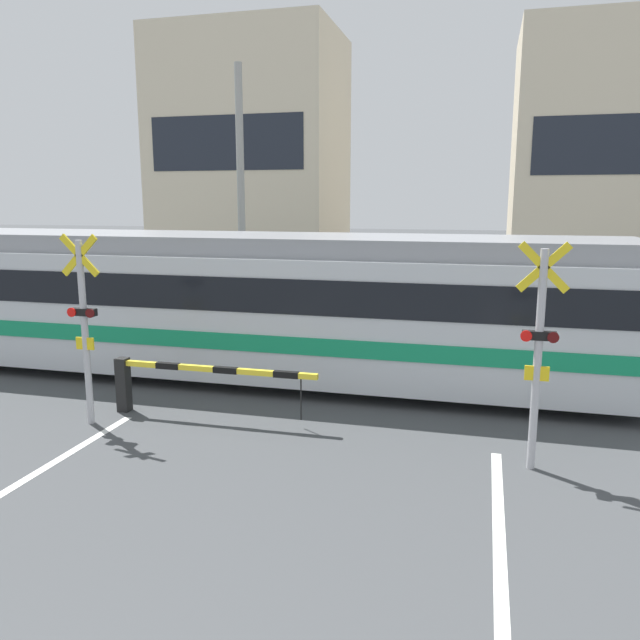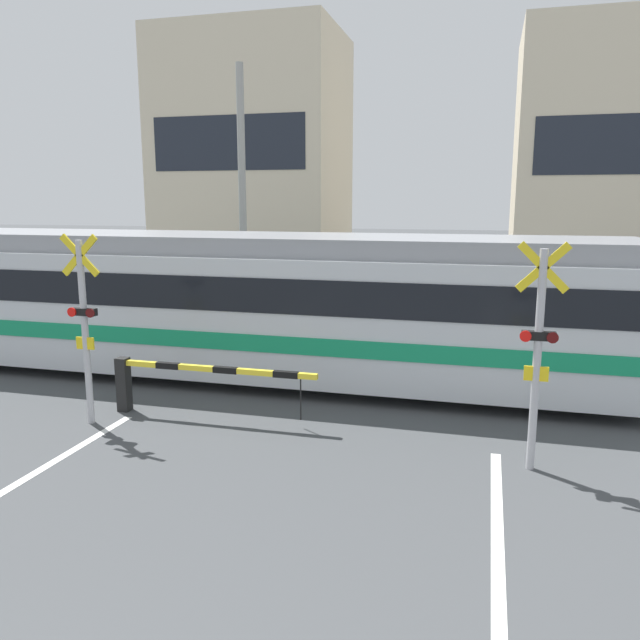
# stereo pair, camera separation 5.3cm
# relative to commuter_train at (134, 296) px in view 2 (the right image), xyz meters

# --- Properties ---
(rail_track_near) EXTENTS (50.00, 0.10, 0.08)m
(rail_track_near) POSITION_rel_commuter_train_xyz_m (4.70, -0.72, -1.56)
(rail_track_near) COLOR gray
(rail_track_near) RESTS_ON ground_plane
(rail_track_far) EXTENTS (50.00, 0.10, 0.08)m
(rail_track_far) POSITION_rel_commuter_train_xyz_m (4.70, 0.72, -1.56)
(rail_track_far) COLOR gray
(rail_track_far) RESTS_ON ground_plane
(commuter_train) EXTENTS (20.71, 3.05, 2.97)m
(commuter_train) POSITION_rel_commuter_train_xyz_m (0.00, 0.00, 0.00)
(commuter_train) COLOR silver
(commuter_train) RESTS_ON ground_plane
(crossing_barrier_near) EXTENTS (3.63, 0.20, 0.96)m
(crossing_barrier_near) POSITION_rel_commuter_train_xyz_m (2.38, -2.76, -0.91)
(crossing_barrier_near) COLOR black
(crossing_barrier_near) RESTS_ON ground_plane
(crossing_barrier_far) EXTENTS (3.63, 0.20, 0.96)m
(crossing_barrier_far) POSITION_rel_commuter_train_xyz_m (7.03, 2.81, -0.91)
(crossing_barrier_far) COLOR black
(crossing_barrier_far) RESTS_ON ground_plane
(crossing_signal_left) EXTENTS (0.68, 0.15, 3.14)m
(crossing_signal_left) POSITION_rel_commuter_train_xyz_m (1.21, -3.45, 0.13)
(crossing_signal_left) COLOR #B2B2B7
(crossing_signal_left) RESTS_ON ground_plane
(crossing_signal_right) EXTENTS (0.68, 0.15, 3.14)m
(crossing_signal_right) POSITION_rel_commuter_train_xyz_m (8.19, -3.45, 0.13)
(crossing_signal_right) COLOR #B2B2B7
(crossing_signal_right) RESTS_ON ground_plane
(pedestrian) EXTENTS (0.38, 0.23, 1.74)m
(pedestrian) POSITION_rel_commuter_train_xyz_m (3.76, 6.47, -0.59)
(pedestrian) COLOR #33384C
(pedestrian) RESTS_ON ground_plane
(building_left_of_street) EXTENTS (7.72, 5.85, 10.76)m
(building_left_of_street) POSITION_rel_commuter_train_xyz_m (-2.80, 14.84, 3.79)
(building_left_of_street) COLOR beige
(building_left_of_street) RESTS_ON ground_plane
(building_right_of_street) EXTENTS (6.55, 5.85, 10.08)m
(building_right_of_street) POSITION_rel_commuter_train_xyz_m (11.62, 14.84, 3.44)
(building_right_of_street) COLOR beige
(building_right_of_street) RESTS_ON ground_plane
(utility_pole_streetside) EXTENTS (0.22, 0.22, 7.48)m
(utility_pole_streetside) POSITION_rel_commuter_train_xyz_m (0.46, 5.31, 2.14)
(utility_pole_streetside) COLOR gray
(utility_pole_streetside) RESTS_ON ground_plane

